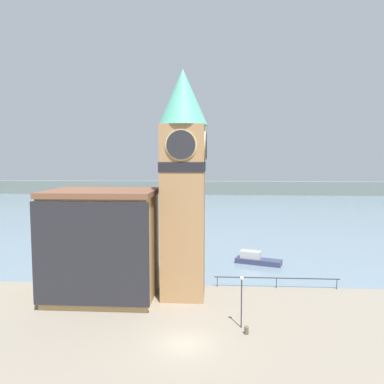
{
  "coord_description": "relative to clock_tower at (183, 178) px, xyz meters",
  "views": [
    {
      "loc": [
        2.17,
        -25.79,
        13.36
      ],
      "look_at": [
        0.12,
        7.19,
        10.4
      ],
      "focal_mm": 35.0,
      "sensor_mm": 36.0,
      "label": 1
    }
  ],
  "objects": [
    {
      "name": "ground_plane",
      "position": [
        0.87,
        -9.58,
        -11.5
      ],
      "size": [
        160.0,
        160.0,
        0.0
      ],
      "primitive_type": "plane",
      "color": "gray"
    },
    {
      "name": "water",
      "position": [
        0.87,
        63.01,
        -11.5
      ],
      "size": [
        160.0,
        120.0,
        0.0
      ],
      "color": "slate",
      "rests_on": "ground_plane"
    },
    {
      "name": "far_shoreline",
      "position": [
        0.87,
        103.01,
        -9.0
      ],
      "size": [
        180.0,
        3.0,
        5.0
      ],
      "color": "slate",
      "rests_on": "water"
    },
    {
      "name": "pier_railing",
      "position": [
        9.43,
        2.76,
        -10.53
      ],
      "size": [
        12.83,
        0.08,
        1.09
      ],
      "color": "#232328",
      "rests_on": "ground_plane"
    },
    {
      "name": "clock_tower",
      "position": [
        0.0,
        0.0,
        0.0
      ],
      "size": [
        4.66,
        4.66,
        21.67
      ],
      "color": "#9E754C",
      "rests_on": "ground_plane"
    },
    {
      "name": "pier_building",
      "position": [
        -7.66,
        -0.93,
        -6.28
      ],
      "size": [
        10.23,
        7.5,
        10.4
      ],
      "color": "tan",
      "rests_on": "ground_plane"
    },
    {
      "name": "boat_near",
      "position": [
        8.3,
        11.72,
        -10.93
      ],
      "size": [
        6.0,
        3.54,
        1.57
      ],
      "rotation": [
        0.0,
        0.0,
        -0.34
      ],
      "color": "#333856",
      "rests_on": "water"
    },
    {
      "name": "mooring_bollard_near",
      "position": [
        5.49,
        -7.71,
        -11.14
      ],
      "size": [
        0.35,
        0.35,
        0.67
      ],
      "color": "brown",
      "rests_on": "ground_plane"
    },
    {
      "name": "lamp_post",
      "position": [
        5.16,
        -6.62,
        -8.61
      ],
      "size": [
        0.32,
        0.32,
        4.17
      ],
      "color": "#2D2D33",
      "rests_on": "ground_plane"
    }
  ]
}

